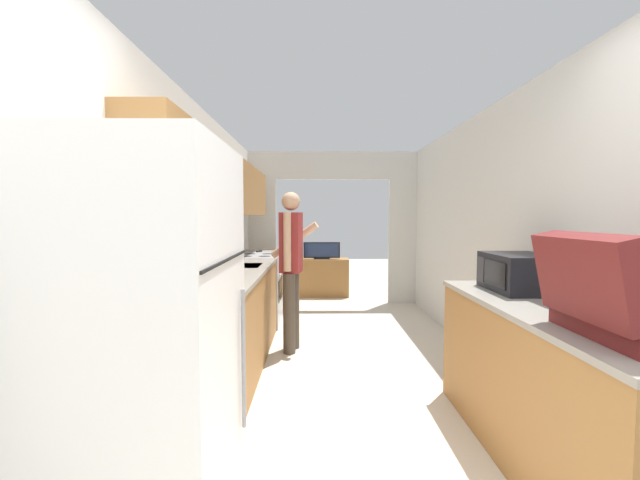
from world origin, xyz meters
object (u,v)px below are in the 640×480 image
(television, at_px, (322,251))
(knife, at_px, (259,251))
(person, at_px, (291,266))
(tv_cabinet, at_px, (322,277))
(range_oven, at_px, (257,289))
(suitcase, at_px, (614,300))
(refrigerator, at_px, (145,349))
(microwave, at_px, (520,273))

(television, relative_size, knife, 2.20)
(television, height_order, knife, television)
(person, bearing_deg, tv_cabinet, 4.46)
(person, distance_m, television, 2.89)
(television, bearing_deg, range_oven, -117.13)
(suitcase, bearing_deg, tv_cabinet, 102.29)
(suitcase, bearing_deg, knife, 117.22)
(range_oven, xyz_separation_m, person, (0.53, -1.10, 0.45))
(refrigerator, relative_size, knife, 5.93)
(person, height_order, knife, person)
(person, relative_size, knife, 5.74)
(range_oven, distance_m, person, 1.31)
(person, distance_m, microwave, 2.24)
(range_oven, bearing_deg, suitcase, -60.05)
(microwave, xyz_separation_m, knife, (-2.27, 3.06, -0.12))
(refrigerator, xyz_separation_m, television, (0.85, 5.37, -0.06))
(person, relative_size, microwave, 3.29)
(range_oven, relative_size, television, 1.63)
(person, xyz_separation_m, suitcase, (1.55, -2.51, 0.17))
(microwave, relative_size, tv_cabinet, 0.54)
(suitcase, distance_m, microwave, 1.08)
(suitcase, height_order, television, suitcase)
(range_oven, distance_m, suitcase, 4.22)
(range_oven, bearing_deg, refrigerator, -89.17)
(range_oven, height_order, person, person)
(refrigerator, relative_size, microwave, 3.40)
(television, xyz_separation_m, knife, (-0.94, -1.25, 0.11))
(microwave, height_order, television, microwave)
(television, bearing_deg, suitcase, -77.62)
(microwave, relative_size, television, 0.79)
(knife, bearing_deg, person, -37.97)
(suitcase, distance_m, television, 5.51)
(refrigerator, relative_size, tv_cabinet, 1.83)
(tv_cabinet, xyz_separation_m, television, (0.00, -0.04, 0.49))
(person, distance_m, suitcase, 2.96)
(refrigerator, height_order, person, refrigerator)
(refrigerator, bearing_deg, range_oven, 90.83)
(person, height_order, television, person)
(microwave, bearing_deg, person, 139.61)
(microwave, distance_m, tv_cabinet, 4.61)
(refrigerator, xyz_separation_m, person, (0.48, 2.50, 0.04))
(microwave, xyz_separation_m, tv_cabinet, (-1.33, 4.36, -0.72))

